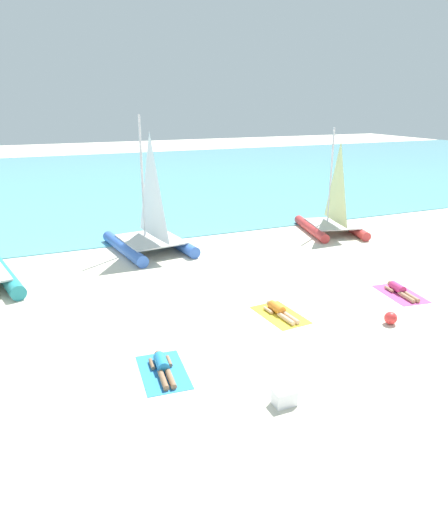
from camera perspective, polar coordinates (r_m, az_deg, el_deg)
ground_plane at (r=21.16m, az=-4.89°, el=0.45°), size 120.00×120.00×0.00m
ocean_water at (r=42.19m, az=-14.62°, el=8.87°), size 120.00×40.00×0.05m
sailboat_red at (r=24.67m, az=12.78°, el=4.48°), size 3.37×4.43×5.15m
sailboat_blue at (r=21.34m, az=-8.88°, el=2.89°), size 3.40×4.80×5.83m
towel_leftmost at (r=12.22m, az=-7.28°, el=-13.60°), size 1.26×1.99×0.01m
sunbather_leftmost at (r=12.21m, az=-7.36°, el=-12.94°), size 0.58×1.57×0.30m
towel_center_left at (r=15.13m, az=6.73°, el=-7.01°), size 1.24×1.98×0.01m
sunbather_center_left at (r=15.13m, az=6.60°, el=-6.49°), size 0.57×1.57×0.30m
towel_center_right at (r=17.68m, az=20.35°, el=-4.28°), size 1.34×2.03×0.01m
sunbather_center_right at (r=17.68m, az=20.27°, el=-3.82°), size 0.61×1.57×0.30m
beach_ball at (r=15.24m, az=19.31°, el=-7.02°), size 0.38×0.38×0.38m
cooler_box at (r=11.03m, az=7.23°, el=-16.40°), size 0.50×0.36×0.36m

